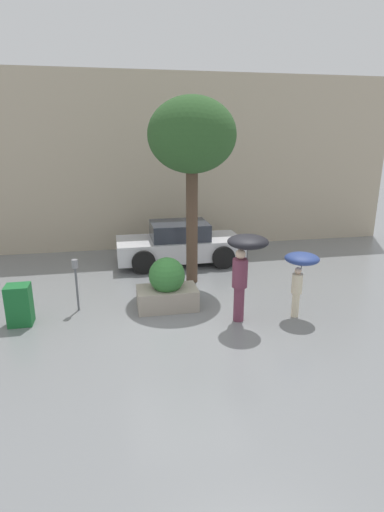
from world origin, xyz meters
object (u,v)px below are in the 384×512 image
at_px(street_tree, 192,138).
at_px(planter_box, 167,286).
at_px(parking_meter, 76,274).
at_px(person_adult, 245,257).
at_px(parked_car_near, 179,244).
at_px(person_child, 301,266).
at_px(newspaper_box, 19,305).

bearing_deg(street_tree, planter_box, -119.05).
bearing_deg(planter_box, parking_meter, 172.68).
xyz_separation_m(person_adult, parked_car_near, (-0.67, 4.46, -0.86)).
bearing_deg(person_child, parked_car_near, 85.68).
relative_size(person_adult, street_tree, 0.40).
bearing_deg(parked_car_near, street_tree, -178.50).
xyz_separation_m(person_adult, person_child, (1.31, 0.04, -0.30)).
bearing_deg(person_child, newspaper_box, 144.53).
bearing_deg(person_adult, street_tree, 139.24).
distance_m(person_adult, person_child, 1.35).
relative_size(person_adult, parked_car_near, 0.50).
bearing_deg(person_child, street_tree, 97.65).
bearing_deg(parking_meter, planter_box, -7.32).
height_order(person_child, street_tree, street_tree).
relative_size(person_adult, parking_meter, 1.57).
xyz_separation_m(planter_box, newspaper_box, (-3.23, -0.24, -0.09)).
bearing_deg(person_adult, parked_car_near, 134.89).
bearing_deg(newspaper_box, person_child, -7.02).
distance_m(parked_car_near, parking_meter, 4.33).
xyz_separation_m(street_tree, parking_meter, (-2.99, -1.39, -2.98)).
bearing_deg(street_tree, person_adult, -77.11).
distance_m(planter_box, person_child, 3.08).
xyz_separation_m(person_adult, street_tree, (-0.61, 2.68, 2.40)).
relative_size(planter_box, parked_car_near, 0.36).
bearing_deg(parked_car_near, newspaper_box, 131.55).
distance_m(planter_box, newspaper_box, 3.24).
distance_m(person_child, street_tree, 4.24).
height_order(parked_car_near, newspaper_box, parked_car_near).
bearing_deg(person_child, planter_box, 132.47).
distance_m(street_tree, newspaper_box, 5.71).
xyz_separation_m(parked_car_near, parking_meter, (-2.93, -3.18, 0.28)).
bearing_deg(parked_car_near, parking_meter, 136.96).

